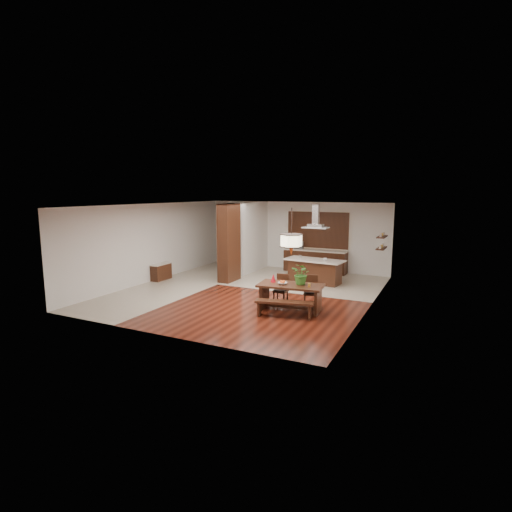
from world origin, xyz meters
The scene contains 25 objects.
room_shell centered at (0.00, 0.00, 2.06)m, with size 9.00×9.04×2.92m.
tile_hallway centered at (-2.75, 0.00, 0.01)m, with size 2.50×9.00×0.01m, color #BEB39E.
tile_kitchen centered at (1.25, 2.50, 0.01)m, with size 5.50×4.00×0.01m, color #BEB39E.
soffit_band centered at (0.00, 0.00, 2.88)m, with size 8.00×9.00×0.02m, color #39180E.
partition_pier centered at (-1.40, 1.20, 1.45)m, with size 0.45×1.00×2.90m, color black.
partition_stub centered at (-1.40, 3.30, 1.45)m, with size 0.18×2.40×2.90m, color silver.
hallway_console centered at (-3.81, 0.20, 0.32)m, with size 0.37×0.88×0.63m, color black.
hallway_doorway centered at (-2.70, 4.40, 1.05)m, with size 1.10×0.20×2.10m, color black.
rear_counter centered at (1.00, 4.20, 0.48)m, with size 2.60×0.62×0.95m.
kitchen_window centered at (1.00, 4.46, 1.75)m, with size 2.60×0.08×1.50m, color #A16E30.
shelf_lower centered at (3.87, 2.60, 1.40)m, with size 0.26×0.90×0.04m, color black.
shelf_upper centered at (3.87, 2.60, 1.80)m, with size 0.26×0.90×0.04m, color black.
dining_table centered at (2.02, -1.31, 0.55)m, with size 1.90×1.09×0.75m.
dining_bench centered at (2.09, -1.96, 0.22)m, with size 1.56×0.34×0.44m, color black, non-canonical shape.
dining_chair_left centered at (1.52, -0.80, 0.44)m, with size 0.39×0.39×0.88m, color black, non-canonical shape.
dining_chair_right centered at (2.42, -0.71, 0.46)m, with size 0.40×0.40×0.91m, color black, non-canonical shape.
pendant_lantern centered at (2.02, -1.31, 2.25)m, with size 0.64×0.64×1.31m, color #FCEEC1, non-canonical shape.
foliage_plant centered at (2.30, -1.19, 1.06)m, with size 0.54×0.47×0.60m, color #347226.
fruit_bowl centered at (1.82, -1.41, 0.79)m, with size 0.26×0.26×0.06m, color beige.
napkin_cone centered at (1.46, -1.26, 0.87)m, with size 0.15×0.15×0.24m, color #B50C18.
gold_ornament centered at (2.59, -1.38, 0.81)m, with size 0.07×0.07×0.11m, color gold.
kitchen_island centered at (1.59, 2.28, 0.45)m, with size 2.24×1.18×0.89m.
range_hood centered at (1.59, 2.28, 2.46)m, with size 0.90×0.55×0.87m, color silver, non-canonical shape.
island_cup centered at (2.01, 2.16, 0.94)m, with size 0.13×0.13×0.10m, color silver.
microwave centered at (0.19, 4.20, 1.10)m, with size 0.53×0.36×0.29m, color #B5B6BC.
Camera 1 is at (5.94, -11.58, 3.35)m, focal length 28.00 mm.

